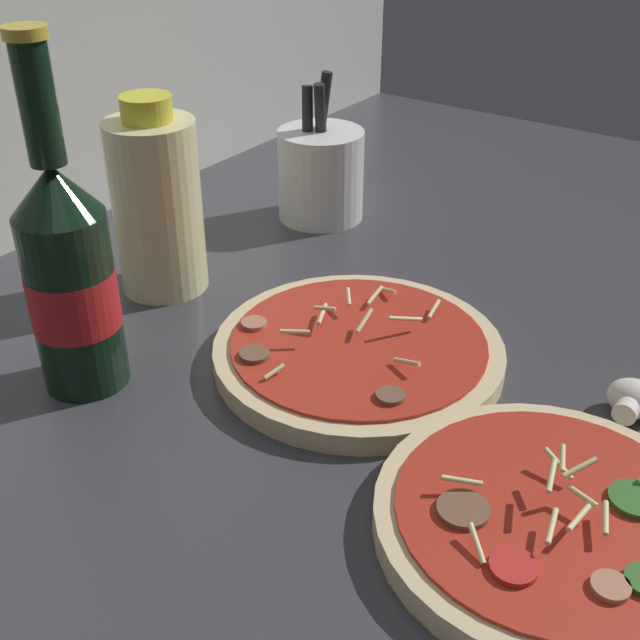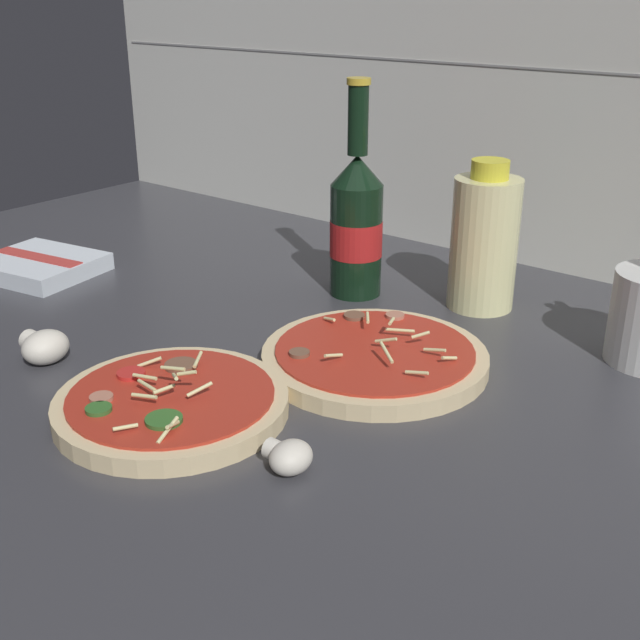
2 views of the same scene
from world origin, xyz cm
name	(u,v)px [view 2 (image 2 of 2)]	position (x,y,z in cm)	size (l,w,h in cm)	color
counter_slab	(287,365)	(0.00, 0.00, 1.25)	(160.00, 90.00, 2.50)	#38383D
tile_backsplash	(499,66)	(0.00, 45.50, 30.00)	(160.00, 1.13, 60.00)	silver
pizza_near	(172,403)	(0.03, -16.86, 3.56)	(22.39, 22.39, 5.20)	beige
pizza_far	(374,358)	(9.25, 3.62, 3.54)	(24.25, 24.25, 4.38)	beige
beer_bottle	(356,223)	(-5.56, 20.19, 12.15)	(6.83, 6.83, 27.61)	black
oil_bottle	(484,241)	(9.58, 26.34, 11.09)	(8.34, 8.34, 18.69)	beige
mushroom_left	(44,346)	(-19.31, -17.86, 4.33)	(5.50, 5.24, 3.67)	white
mushroom_right	(289,456)	(15.23, -17.32, 3.92)	(4.26, 4.06, 2.84)	white
dish_towel	(39,265)	(-45.02, -1.67, 3.71)	(17.64, 15.95, 2.56)	silver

